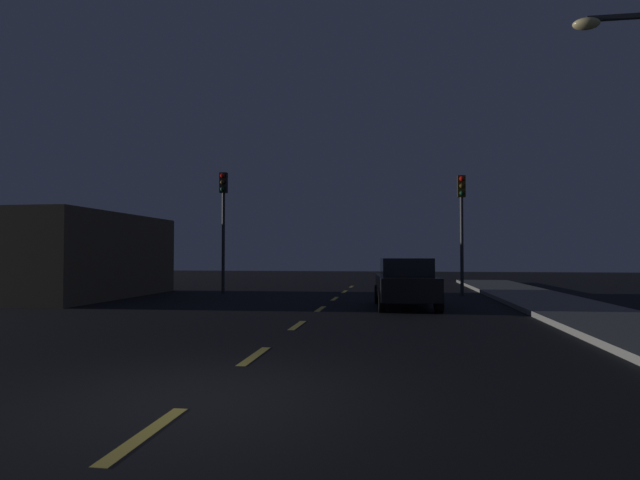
% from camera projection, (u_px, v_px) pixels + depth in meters
% --- Properties ---
extents(ground_plane, '(80.00, 80.00, 0.00)m').
position_uv_depth(ground_plane, '(302.00, 322.00, 13.02)').
color(ground_plane, black).
extents(sidewalk_curb_right, '(3.00, 40.00, 0.15)m').
position_uv_depth(sidewalk_curb_right, '(623.00, 325.00, 11.93)').
color(sidewalk_curb_right, gray).
rests_on(sidewalk_curb_right, ground_plane).
extents(lane_stripe_nearest, '(0.16, 1.60, 0.01)m').
position_uv_depth(lane_stripe_nearest, '(146.00, 433.00, 4.91)').
color(lane_stripe_nearest, '#EACC4C').
rests_on(lane_stripe_nearest, ground_plane).
extents(lane_stripe_second, '(0.16, 1.60, 0.01)m').
position_uv_depth(lane_stripe_second, '(255.00, 356.00, 8.67)').
color(lane_stripe_second, '#EACC4C').
rests_on(lane_stripe_second, ground_plane).
extents(lane_stripe_third, '(0.16, 1.60, 0.01)m').
position_uv_depth(lane_stripe_third, '(297.00, 325.00, 12.42)').
color(lane_stripe_third, '#EACC4C').
rests_on(lane_stripe_third, ground_plane).
extents(lane_stripe_fourth, '(0.16, 1.60, 0.01)m').
position_uv_depth(lane_stripe_fourth, '(320.00, 309.00, 16.18)').
color(lane_stripe_fourth, '#EACC4C').
rests_on(lane_stripe_fourth, ground_plane).
extents(lane_stripe_fifth, '(0.16, 1.60, 0.01)m').
position_uv_depth(lane_stripe_fifth, '(335.00, 299.00, 19.94)').
color(lane_stripe_fifth, '#EACC4C').
rests_on(lane_stripe_fifth, ground_plane).
extents(lane_stripe_sixth, '(0.16, 1.60, 0.01)m').
position_uv_depth(lane_stripe_sixth, '(344.00, 292.00, 23.70)').
color(lane_stripe_sixth, '#EACC4C').
rests_on(lane_stripe_sixth, ground_plane).
extents(lane_stripe_seventh, '(0.16, 1.60, 0.01)m').
position_uv_depth(lane_stripe_seventh, '(352.00, 287.00, 27.46)').
color(lane_stripe_seventh, '#EACC4C').
rests_on(lane_stripe_seventh, ground_plane).
extents(traffic_signal_left, '(0.32, 0.38, 5.34)m').
position_uv_depth(traffic_signal_left, '(223.00, 209.00, 22.99)').
color(traffic_signal_left, '#2D2D30').
rests_on(traffic_signal_left, ground_plane).
extents(traffic_signal_right, '(0.32, 0.38, 4.98)m').
position_uv_depth(traffic_signal_right, '(462.00, 211.00, 21.49)').
color(traffic_signal_right, '#2D2D30').
rests_on(traffic_signal_right, ground_plane).
extents(car_stopped_ahead, '(2.12, 4.07, 1.58)m').
position_uv_depth(car_stopped_ahead, '(406.00, 283.00, 16.53)').
color(car_stopped_ahead, black).
rests_on(car_stopped_ahead, ground_plane).
extents(storefront_left, '(4.61, 8.18, 3.29)m').
position_uv_depth(storefront_left, '(76.00, 256.00, 20.69)').
color(storefront_left, brown).
rests_on(storefront_left, ground_plane).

